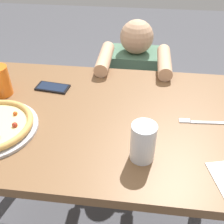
# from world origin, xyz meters

# --- Properties ---
(ground_plane) EXTENTS (8.00, 8.00, 0.00)m
(ground_plane) POSITION_xyz_m (0.00, 0.00, 0.00)
(ground_plane) COLOR #4C4C51
(dining_table) EXTENTS (1.27, 0.78, 0.75)m
(dining_table) POSITION_xyz_m (0.00, 0.00, 0.63)
(dining_table) COLOR brown
(dining_table) RESTS_ON ground
(drink_cup_colored) EXTENTS (0.09, 0.09, 0.23)m
(drink_cup_colored) POSITION_xyz_m (-0.48, 0.10, 0.82)
(drink_cup_colored) COLOR orange
(drink_cup_colored) RESTS_ON dining_table
(water_cup_clear) EXTENTS (0.08, 0.08, 0.14)m
(water_cup_clear) POSITION_xyz_m (0.15, -0.21, 0.82)
(water_cup_clear) COLOR silver
(water_cup_clear) RESTS_ON dining_table
(fork) EXTENTS (0.20, 0.03, 0.00)m
(fork) POSITION_xyz_m (0.38, 0.00, 0.75)
(fork) COLOR silver
(fork) RESTS_ON dining_table
(cell_phone) EXTENTS (0.16, 0.09, 0.01)m
(cell_phone) POSITION_xyz_m (-0.27, 0.17, 0.75)
(cell_phone) COLOR black
(cell_phone) RESTS_ON dining_table
(diner_seated) EXTENTS (0.38, 0.51, 0.91)m
(diner_seated) POSITION_xyz_m (0.08, 0.65, 0.43)
(diner_seated) COLOR #333847
(diner_seated) RESTS_ON ground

